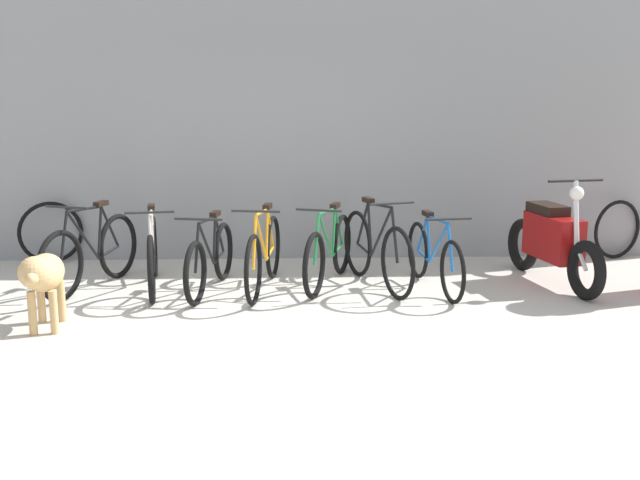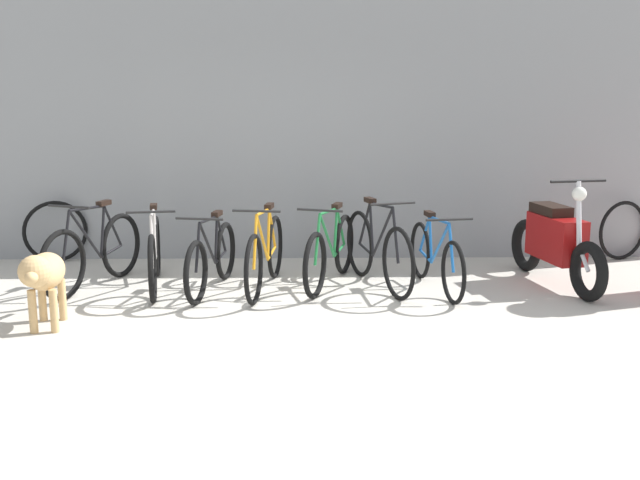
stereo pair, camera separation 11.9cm
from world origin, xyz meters
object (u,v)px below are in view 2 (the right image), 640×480
at_px(bicycle_0, 94,253).
at_px(bicycle_1, 155,254).
at_px(bicycle_3, 265,255).
at_px(spare_tire_left, 622,230).
at_px(bicycle_2, 212,259).
at_px(bicycle_6, 436,258).
at_px(motorcycle, 556,243).
at_px(spare_tire_right, 55,232).
at_px(bicycle_4, 331,252).
at_px(stray_dog, 43,274).
at_px(bicycle_5, 378,251).

height_order(bicycle_0, bicycle_1, bicycle_0).
relative_size(bicycle_3, spare_tire_left, 2.41).
bearing_deg(bicycle_3, bicycle_2, -78.39).
relative_size(bicycle_1, bicycle_6, 1.07).
relative_size(motorcycle, spare_tire_left, 2.58).
bearing_deg(bicycle_2, bicycle_3, 103.15).
relative_size(bicycle_3, bicycle_6, 1.06).
xyz_separation_m(bicycle_1, spare_tire_right, (-1.38, 1.19, 0.01)).
xyz_separation_m(bicycle_1, bicycle_4, (1.78, 0.09, -0.00)).
xyz_separation_m(bicycle_1, spare_tire_left, (5.25, 1.20, 0.00)).
relative_size(bicycle_2, stray_dog, 1.52).
bearing_deg(spare_tire_left, motorcycle, -135.73).
bearing_deg(stray_dog, bicycle_6, 102.45).
xyz_separation_m(bicycle_0, stray_dog, (-0.04, -1.35, 0.11)).
bearing_deg(bicycle_0, motorcycle, 110.15).
relative_size(bicycle_1, bicycle_2, 1.09).
bearing_deg(bicycle_5, bicycle_1, -107.44).
bearing_deg(bicycle_3, stray_dog, -46.51).
xyz_separation_m(bicycle_3, spare_tire_left, (4.13, 1.29, -0.01)).
bearing_deg(bicycle_6, bicycle_2, -99.18).
distance_m(stray_dog, spare_tire_right, 2.62).
bearing_deg(bicycle_6, bicycle_1, -101.67).
relative_size(bicycle_3, stray_dog, 1.64).
height_order(bicycle_1, bicycle_2, bicycle_1).
height_order(bicycle_2, motorcycle, motorcycle).
bearing_deg(bicycle_0, spare_tire_left, 121.10).
bearing_deg(bicycle_4, bicycle_0, -70.06).
xyz_separation_m(bicycle_6, spare_tire_left, (2.43, 1.32, 0.02)).
distance_m(bicycle_1, stray_dog, 1.48).
xyz_separation_m(bicycle_0, bicycle_1, (0.62, -0.03, -0.02)).
relative_size(bicycle_4, stray_dog, 1.57).
height_order(bicycle_4, bicycle_5, bicycle_5).
relative_size(bicycle_4, bicycle_6, 1.02).
bearing_deg(bicycle_5, bicycle_4, -118.18).
height_order(bicycle_5, spare_tire_right, bicycle_5).
xyz_separation_m(bicycle_4, bicycle_6, (1.04, -0.22, -0.02)).
distance_m(bicycle_0, bicycle_1, 0.62).
bearing_deg(bicycle_4, spare_tire_left, 126.04).
distance_m(bicycle_4, spare_tire_left, 3.65).
distance_m(bicycle_1, spare_tire_left, 5.38).
relative_size(bicycle_6, spare_tire_right, 2.21).
bearing_deg(bicycle_4, bicycle_6, 96.52).
distance_m(motorcycle, stray_dog, 4.93).
relative_size(bicycle_0, bicycle_5, 0.97).
bearing_deg(spare_tire_left, bicycle_2, -164.19).
bearing_deg(bicycle_1, bicycle_4, 84.00).
bearing_deg(spare_tire_right, bicycle_3, -27.32).
distance_m(bicycle_4, spare_tire_right, 3.34).
xyz_separation_m(bicycle_3, stray_dog, (-1.77, -1.23, 0.12)).
height_order(bicycle_5, bicycle_6, bicycle_5).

